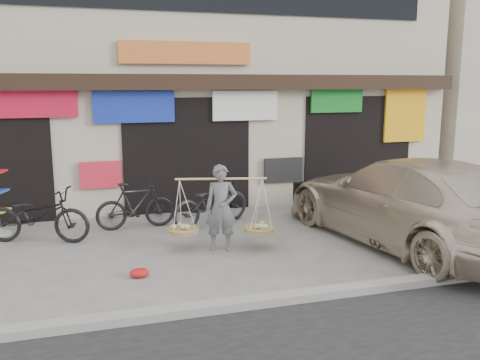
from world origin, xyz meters
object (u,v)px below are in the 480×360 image
object	(u,v)px
bike_0	(37,215)
suv	(407,201)
street_vendor	(221,211)
bike_2	(211,202)
bike_1	(136,205)

from	to	relation	value
bike_0	suv	distance (m)	7.07
street_vendor	bike_2	xyz separation A→B (m)	(0.19, 1.65, -0.21)
street_vendor	bike_2	distance (m)	1.67
bike_0	bike_2	world-z (taller)	bike_0
bike_0	street_vendor	bearing A→B (deg)	-94.43
bike_0	suv	xyz separation A→B (m)	(6.76, -2.04, 0.30)
bike_2	suv	world-z (taller)	suv
bike_1	suv	size ratio (longest dim) A/B	0.27
suv	bike_2	bearing A→B (deg)	-43.06
suv	bike_1	bearing A→B (deg)	-35.68
bike_0	bike_1	bearing A→B (deg)	-57.85
bike_1	street_vendor	bearing A→B (deg)	-147.07
street_vendor	suv	size ratio (longest dim) A/B	0.32
bike_1	suv	bearing A→B (deg)	-120.45
bike_2	street_vendor	bearing A→B (deg)	148.71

